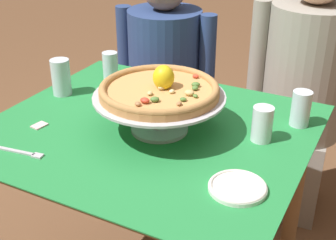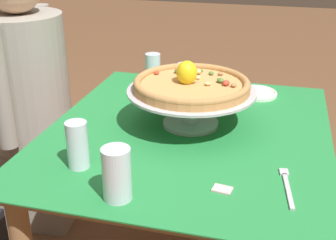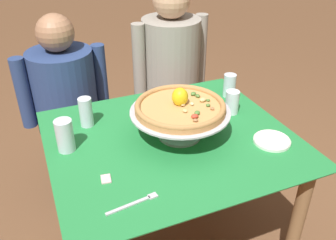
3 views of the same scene
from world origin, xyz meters
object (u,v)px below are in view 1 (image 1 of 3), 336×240
object	(u,v)px
side_plate	(238,187)
diner_right	(304,94)
pizza	(160,89)
water_glass_side_left	(61,79)
water_glass_back_left	(111,71)
water_glass_back_right	(300,111)
diner_left	(165,83)
sugar_packet	(39,125)
water_glass_side_right	(262,126)
pizza_stand	(159,105)
dinner_fork	(19,152)

from	to	relation	value
side_plate	diner_right	world-z (taller)	diner_right
pizza	water_glass_side_left	distance (m)	0.49
water_glass_back_left	diner_right	size ratio (longest dim) A/B	0.11
water_glass_back_right	diner_left	bearing A→B (deg)	146.68
sugar_packet	diner_right	bearing A→B (deg)	55.22
diner_right	diner_left	bearing A→B (deg)	-176.32
diner_left	diner_right	distance (m)	0.70
diner_left	water_glass_back_left	bearing A→B (deg)	-86.49
water_glass_side_right	pizza_stand	bearing A→B (deg)	-163.99
sugar_packet	diner_left	world-z (taller)	diner_left
water_glass_side_left	diner_right	world-z (taller)	diner_right
water_glass_back_right	dinner_fork	distance (m)	0.92
side_plate	sugar_packet	world-z (taller)	side_plate
pizza	sugar_packet	world-z (taller)	pizza
pizza_stand	water_glass_side_right	xyz separation A→B (m)	(0.32, 0.09, -0.04)
side_plate	diner_left	size ratio (longest dim) A/B	0.14
side_plate	water_glass_side_right	bearing A→B (deg)	95.28
water_glass_side_left	side_plate	world-z (taller)	water_glass_side_left
water_glass_back_left	water_glass_side_left	bearing A→B (deg)	-126.41
water_glass_side_right	sugar_packet	world-z (taller)	water_glass_side_right
water_glass_side_right	water_glass_side_left	xyz separation A→B (m)	(-0.79, -0.01, 0.01)
water_glass_side_right	diner_left	bearing A→B (deg)	136.12
dinner_fork	sugar_packet	bearing A→B (deg)	110.69
water_glass_side_left	water_glass_back_right	distance (m)	0.89
dinner_fork	diner_left	world-z (taller)	diner_left
diner_left	side_plate	bearing A→B (deg)	-52.89
diner_right	pizza_stand	bearing A→B (deg)	-110.60
dinner_fork	pizza_stand	bearing A→B (deg)	46.17
pizza_stand	diner_right	distance (m)	0.90
water_glass_side_right	water_glass_back_left	world-z (taller)	water_glass_back_left
sugar_packet	water_glass_back_right	bearing A→B (deg)	28.24
pizza_stand	dinner_fork	xyz separation A→B (m)	(-0.31, -0.33, -0.09)
pizza_stand	water_glass_side_left	distance (m)	0.48
pizza_stand	diner_left	world-z (taller)	diner_left
sugar_packet	side_plate	bearing A→B (deg)	-2.74
dinner_fork	diner_right	bearing A→B (deg)	61.52
side_plate	dinner_fork	xyz separation A→B (m)	(-0.66, -0.13, -0.01)
water_glass_side_left	sugar_packet	xyz separation A→B (m)	(0.10, -0.25, -0.06)
water_glass_back_right	diner_right	distance (m)	0.60
water_glass_back_left	diner_right	bearing A→B (deg)	40.65
pizza	diner_left	distance (m)	0.93
pizza_stand	side_plate	world-z (taller)	pizza_stand
water_glass_back_right	side_plate	xyz separation A→B (m)	(-0.06, -0.45, -0.04)
water_glass_side_left	diner_left	world-z (taller)	diner_left
water_glass_side_right	water_glass_back_right	world-z (taller)	water_glass_back_right
pizza	water_glass_back_right	bearing A→B (deg)	32.17
pizza	dinner_fork	world-z (taller)	pizza
pizza_stand	pizza	xyz separation A→B (m)	(0.00, 0.00, 0.06)
side_plate	water_glass_back_right	bearing A→B (deg)	82.93
water_glass_side_left	side_plate	bearing A→B (deg)	-19.07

